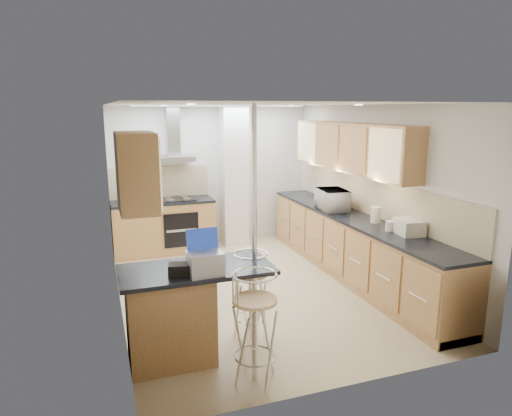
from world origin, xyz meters
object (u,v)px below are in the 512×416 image
object	(u,v)px
microwave	(333,200)
bar_stool_end	(251,295)
laptop	(205,264)
bar_stool_near	(255,327)
bread_bin	(409,227)

from	to	relation	value
microwave	bar_stool_end	distance (m)	2.61
laptop	bar_stool_near	distance (m)	0.73
bar_stool_end	bread_bin	xyz separation A→B (m)	(2.12, 0.16, 0.53)
laptop	microwave	bearing A→B (deg)	37.70
microwave	bar_stool_near	world-z (taller)	microwave
bar_stool_near	bread_bin	distance (m)	2.59
bar_stool_end	bread_bin	distance (m)	2.20
bar_stool_end	bread_bin	bearing A→B (deg)	-55.95
microwave	bar_stool_end	bearing A→B (deg)	138.68
laptop	bar_stool_near	xyz separation A→B (m)	(0.36, -0.36, -0.53)
bar_stool_end	bar_stool_near	bearing A→B (deg)	-166.28
bread_bin	bar_stool_end	bearing A→B (deg)	-167.72
bar_stool_end	bread_bin	size ratio (longest dim) A/B	2.72
laptop	bar_stool_near	size ratio (longest dim) A/B	0.30
laptop	bar_stool_near	bearing A→B (deg)	-47.88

